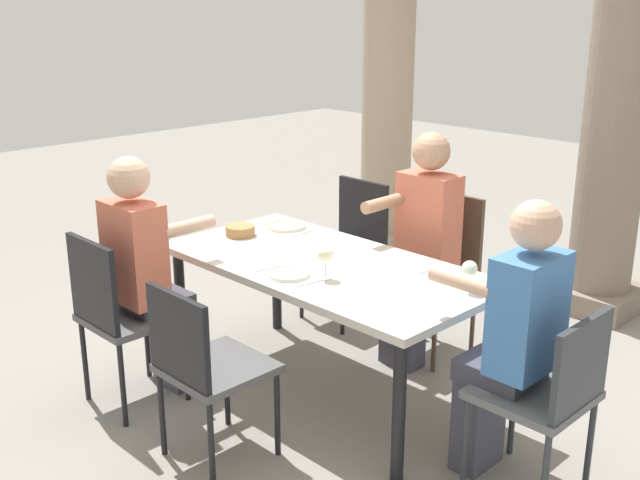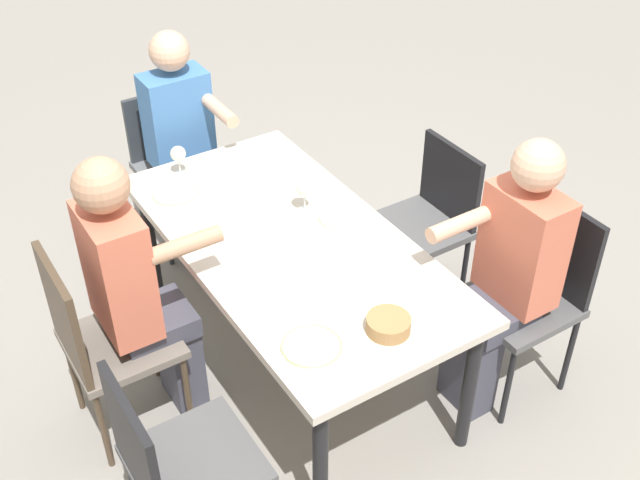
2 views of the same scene
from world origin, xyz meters
name	(u,v)px [view 1 (image 1 of 2)]	position (x,y,z in m)	size (l,w,h in m)	color
ground_plane	(326,390)	(0.00, 0.00, 0.00)	(16.00, 16.00, 0.00)	gray
dining_table	(326,275)	(0.00, 0.00, 0.67)	(1.79, 0.89, 0.74)	beige
chair_west_north	(350,240)	(-0.64, 0.87, 0.53)	(0.44, 0.44, 0.91)	#4F4F50
chair_west_south	(117,309)	(-0.64, -0.87, 0.55)	(0.44, 0.44, 0.94)	#4F4F50
chair_mid_north	(439,263)	(0.09, 0.87, 0.55)	(0.44, 0.44, 0.95)	#6A6158
chair_mid_south	(203,362)	(0.09, -0.86, 0.51)	(0.44, 0.44, 0.87)	#4F4F50
chair_head_east	(549,390)	(1.31, 0.00, 0.51)	(0.44, 0.44, 0.86)	#5B5E61
diner_woman_green	(421,241)	(0.09, 0.68, 0.73)	(0.35, 0.50, 1.35)	#3F3F4C
diner_man_white	(147,270)	(-0.63, -0.68, 0.71)	(0.35, 0.50, 1.32)	#3F3F4C
diner_guest_third	(512,335)	(1.12, 0.00, 0.70)	(0.49, 0.35, 1.30)	#3F3F4C
stone_column_near	(388,77)	(-1.46, 2.18, 1.45)	(0.55, 0.55, 2.94)	tan
stone_column_centre	(618,103)	(0.48, 2.18, 1.41)	(0.55, 0.55, 2.87)	gray
plate_0	(287,227)	(-0.61, 0.27, 0.75)	(0.23, 0.23, 0.02)	silver
fork_0	(270,222)	(-0.76, 0.27, 0.75)	(0.02, 0.17, 0.01)	silver
spoon_0	(304,233)	(-0.46, 0.27, 0.75)	(0.02, 0.17, 0.01)	silver
plate_1	(289,274)	(0.01, -0.27, 0.75)	(0.21, 0.21, 0.02)	white
wine_glass_1	(325,255)	(0.17, -0.17, 0.87)	(0.08, 0.08, 0.17)	white
fork_1	(269,268)	(-0.14, -0.27, 0.75)	(0.02, 0.17, 0.01)	silver
spoon_1	(310,283)	(0.16, -0.27, 0.75)	(0.02, 0.17, 0.01)	silver
plate_2	(453,276)	(0.60, 0.28, 0.75)	(0.21, 0.21, 0.02)	white
wine_glass_2	(470,270)	(0.77, 0.18, 0.86)	(0.08, 0.08, 0.15)	white
fork_2	(428,270)	(0.45, 0.28, 0.75)	(0.02, 0.17, 0.01)	silver
spoon_2	(478,285)	(0.75, 0.28, 0.75)	(0.02, 0.17, 0.01)	silver
bread_basket	(240,231)	(-0.68, -0.02, 0.77)	(0.17, 0.17, 0.06)	#9E7547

